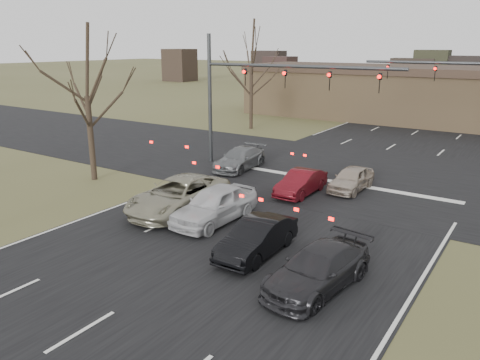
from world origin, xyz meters
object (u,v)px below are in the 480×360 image
(building, at_px, (458,96))
(car_charcoal_sedan, at_px, (318,269))
(mast_arm_near, at_px, (254,85))
(car_silver_suv, at_px, (179,195))
(car_grey_ahead, at_px, (240,159))
(car_silver_ahead, at_px, (351,179))
(car_black_hatch, at_px, (257,238))
(car_white_sedan, at_px, (215,204))
(car_red_ahead, at_px, (301,183))

(building, bearing_deg, car_charcoal_sedan, -86.50)
(mast_arm_near, height_order, car_silver_suv, mast_arm_near)
(car_grey_ahead, height_order, car_silver_ahead, car_grey_ahead)
(car_silver_ahead, bearing_deg, car_black_hatch, -88.42)
(car_silver_suv, distance_m, car_white_sedan, 2.14)
(mast_arm_near, bearing_deg, car_silver_ahead, -8.07)
(mast_arm_near, xyz_separation_m, car_silver_ahead, (6.61, -0.94, -4.45))
(car_white_sedan, bearing_deg, building, 84.58)
(building, relative_size, car_silver_suv, 7.63)
(building, distance_m, car_silver_ahead, 26.02)
(car_black_hatch, distance_m, car_charcoal_sedan, 3.03)
(mast_arm_near, distance_m, car_charcoal_sedan, 15.40)
(mast_arm_near, relative_size, car_silver_suv, 2.18)
(car_charcoal_sedan, bearing_deg, car_black_hatch, 168.42)
(mast_arm_near, height_order, car_charcoal_sedan, mast_arm_near)
(mast_arm_near, distance_m, car_white_sedan, 10.12)
(car_silver_suv, distance_m, car_black_hatch, 5.71)
(car_white_sedan, relative_size, car_charcoal_sedan, 1.03)
(car_red_ahead, bearing_deg, car_white_sedan, -103.52)
(car_black_hatch, bearing_deg, car_silver_suv, 159.24)
(car_silver_suv, relative_size, car_black_hatch, 1.41)
(car_charcoal_sedan, relative_size, car_red_ahead, 1.19)
(mast_arm_near, xyz_separation_m, car_grey_ahead, (-0.68, -0.50, -4.43))
(car_red_ahead, height_order, car_silver_ahead, car_silver_ahead)
(car_silver_suv, bearing_deg, car_silver_ahead, 51.74)
(mast_arm_near, bearing_deg, car_charcoal_sedan, -50.17)
(car_white_sedan, height_order, car_black_hatch, car_white_sedan)
(car_black_hatch, relative_size, car_red_ahead, 1.06)
(car_charcoal_sedan, bearing_deg, car_silver_ahead, 113.26)
(mast_arm_near, height_order, car_grey_ahead, mast_arm_near)
(mast_arm_near, bearing_deg, car_grey_ahead, -143.57)
(car_silver_ahead, bearing_deg, mast_arm_near, 173.56)
(building, distance_m, car_charcoal_sedan, 36.45)
(car_red_ahead, bearing_deg, car_charcoal_sedan, -60.02)
(car_charcoal_sedan, height_order, car_red_ahead, car_charcoal_sedan)
(car_white_sedan, xyz_separation_m, car_black_hatch, (3.23, -1.80, -0.13))
(car_red_ahead, bearing_deg, car_black_hatch, -75.26)
(car_white_sedan, distance_m, car_black_hatch, 3.70)
(building, height_order, car_black_hatch, building)
(car_black_hatch, height_order, car_silver_ahead, car_black_hatch)
(building, xyz_separation_m, car_silver_ahead, (-0.62, -25.94, -2.05))
(car_black_hatch, height_order, car_charcoal_sedan, car_black_hatch)
(building, relative_size, car_silver_ahead, 11.67)
(car_grey_ahead, bearing_deg, car_silver_suv, -80.60)
(mast_arm_near, bearing_deg, car_silver_suv, -81.66)
(car_red_ahead, distance_m, car_silver_ahead, 2.80)
(car_white_sedan, relative_size, car_black_hatch, 1.15)
(car_black_hatch, xyz_separation_m, car_red_ahead, (-1.87, 7.30, -0.04))
(car_silver_ahead, bearing_deg, car_red_ahead, -130.37)
(car_black_hatch, relative_size, car_grey_ahead, 0.90)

